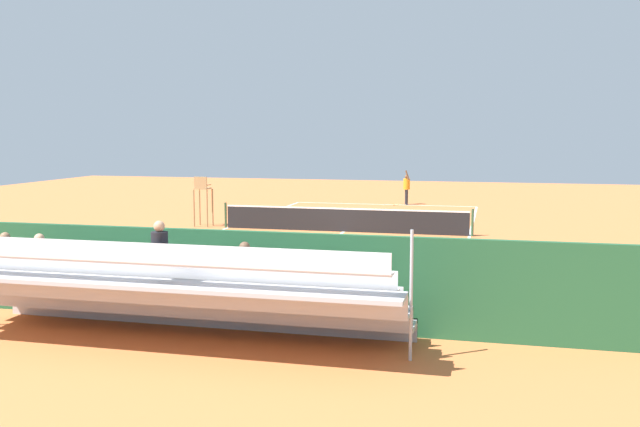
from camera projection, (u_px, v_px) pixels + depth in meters
ground_plane at (344, 232)px, 28.52m from camera, size 60.00×60.00×0.00m
court_line_markings at (344, 232)px, 28.55m from camera, size 10.10×22.20×0.01m
tennis_net at (344, 219)px, 28.46m from camera, size 10.30×0.10×1.07m
backdrop_wall at (207, 276)px, 14.90m from camera, size 18.00×0.16×2.00m
bleacher_stand at (178, 294)px, 13.62m from camera, size 9.06×2.40×2.48m
umpire_chair at (203, 196)px, 30.00m from camera, size 0.67×0.67×2.14m
courtside_bench at (316, 295)px, 15.13m from camera, size 1.80×0.40×0.93m
equipment_bag at (247, 309)px, 15.41m from camera, size 0.90×0.36×0.36m
tennis_player at (407, 186)px, 38.95m from camera, size 0.44×0.56×1.93m
tennis_racket at (396, 205)px, 38.95m from camera, size 0.35×0.58×0.03m
tennis_ball_near at (425, 212)px, 35.38m from camera, size 0.07×0.07×0.07m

